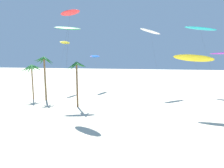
# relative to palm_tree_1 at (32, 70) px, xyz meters

# --- Properties ---
(palm_tree_1) EXTENTS (4.94, 5.20, 8.48)m
(palm_tree_1) POSITION_rel_palm_tree_1_xyz_m (0.00, 0.00, 0.00)
(palm_tree_1) COLOR olive
(palm_tree_1) RESTS_ON ground
(palm_tree_3) EXTENTS (4.46, 4.69, 10.38)m
(palm_tree_3) POSITION_rel_palm_tree_1_xyz_m (3.57, -0.41, 1.33)
(palm_tree_3) COLOR brown
(palm_tree_3) RESTS_ON ground
(palm_tree_4) EXTENTS (4.10, 3.77, 9.37)m
(palm_tree_4) POSITION_rel_palm_tree_1_xyz_m (13.03, -4.87, 0.64)
(palm_tree_4) COLOR brown
(palm_tree_4) RESTS_ON ground
(flying_kite_0) EXTENTS (5.35, 10.33, 18.84)m
(flying_kite_0) POSITION_rel_palm_tree_1_xyz_m (12.68, -6.70, 11.22)
(flying_kite_0) COLOR red
(flying_kite_0) RESTS_ON ground
(flying_kite_1) EXTENTS (4.98, 9.42, 15.11)m
(flying_kite_1) POSITION_rel_palm_tree_1_xyz_m (3.32, 12.34, 7.23)
(flying_kite_1) COLOR yellow
(flying_kite_1) RESTS_ON ground
(flying_kite_3) EXTENTS (6.12, 11.18, 18.05)m
(flying_kite_3) POSITION_rel_palm_tree_1_xyz_m (27.94, 12.49, 9.92)
(flying_kite_3) COLOR white
(flying_kite_3) RESTS_ON ground
(flying_kite_5) EXTENTS (7.27, 4.12, 11.12)m
(flying_kite_5) POSITION_rel_palm_tree_1_xyz_m (35.02, -5.41, 3.00)
(flying_kite_5) COLOR yellow
(flying_kite_5) RESTS_ON ground
(flying_kite_6) EXTENTS (5.87, 10.12, 17.08)m
(flying_kite_6) POSITION_rel_palm_tree_1_xyz_m (9.88, -1.22, 9.29)
(flying_kite_6) COLOR green
(flying_kite_6) RESTS_ON ground
(flying_kite_7) EXTENTS (3.40, 6.68, 10.89)m
(flying_kite_7) POSITION_rel_palm_tree_1_xyz_m (11.62, 15.26, 3.21)
(flying_kite_7) COLOR blue
(flying_kite_7) RESTS_ON ground
(flying_kite_8) EXTENTS (8.02, 12.70, 19.20)m
(flying_kite_8) POSITION_rel_palm_tree_1_xyz_m (41.32, 15.42, 10.80)
(flying_kite_8) COLOR #19B2B7
(flying_kite_8) RESTS_ON ground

